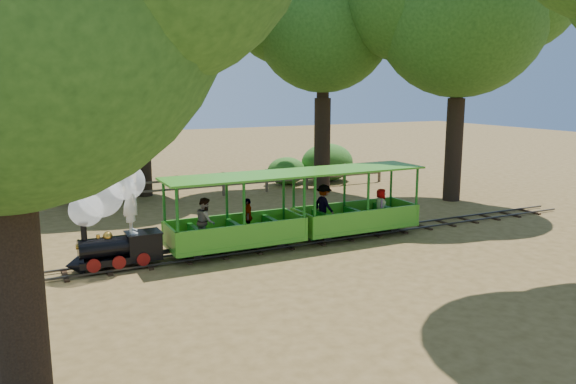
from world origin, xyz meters
name	(u,v)px	position (x,y,z in m)	size (l,w,h in m)	color
ground	(286,246)	(0.00, 0.00, 0.00)	(90.00, 90.00, 0.00)	olive
track	(286,243)	(0.00, 0.00, 0.07)	(22.00, 1.00, 0.10)	#3F3D3A
locomotive	(111,209)	(-4.83, 0.07, 1.56)	(2.36, 1.11, 2.71)	black
carriage_front	(232,224)	(-1.65, -0.01, 0.83)	(3.95, 1.61, 2.05)	#419C22
carriage_rear	(352,210)	(2.27, 0.02, 0.83)	(3.95, 1.61, 2.05)	#419C22
oak_nc	(135,20)	(-2.03, 9.59, 7.20)	(8.49, 7.47, 10.25)	#2D2116
oak_ne	(322,15)	(5.47, 7.58, 7.58)	(7.52, 6.62, 10.29)	#2D2116
oak_e	(459,1)	(8.97, 3.09, 7.80)	(8.38, 7.37, 10.81)	#2D2116
fence	(201,184)	(0.00, 8.00, 0.58)	(18.10, 0.10, 1.00)	brown
shrub_west	(85,183)	(-4.39, 9.30, 0.76)	(2.20, 1.69, 1.52)	#2D6B1E
shrub_mid_w	(88,175)	(-4.26, 9.30, 1.07)	(3.09, 2.38, 2.14)	#2D6B1E
shrub_mid_e	(286,171)	(4.61, 9.30, 0.65)	(1.87, 1.44, 1.29)	#2D6B1E
shrub_east	(327,162)	(6.83, 9.30, 0.92)	(2.65, 2.04, 1.84)	#2D6B1E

